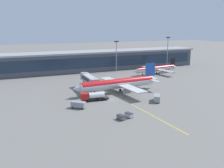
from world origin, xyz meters
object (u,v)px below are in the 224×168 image
object	(u,v)px
baggage_cart_0	(121,117)
baggage_cart_1	(129,115)
commuter_jet_far	(156,69)
lavatory_truck	(157,98)
main_airliner	(119,83)
crew_van	(79,104)
fuel_tanker	(93,96)

from	to	relation	value
baggage_cart_0	baggage_cart_1	world-z (taller)	same
commuter_jet_far	lavatory_truck	bearing A→B (deg)	-123.53
lavatory_truck	baggage_cart_0	distance (m)	23.96
lavatory_truck	commuter_jet_far	bearing A→B (deg)	56.47
baggage_cart_1	main_airliner	bearing A→B (deg)	70.35
baggage_cart_1	lavatory_truck	bearing A→B (deg)	31.91
crew_van	lavatory_truck	distance (m)	29.56
main_airliner	baggage_cart_1	distance (m)	31.01
lavatory_truck	baggage_cart_0	size ratio (longest dim) A/B	2.06
main_airliner	baggage_cart_1	bearing A→B (deg)	-109.65
main_airliner	commuter_jet_far	bearing A→B (deg)	38.04
crew_van	lavatory_truck	xyz separation A→B (m)	(29.27, -4.18, 0.11)
baggage_cart_0	main_airliner	bearing A→B (deg)	65.73
lavatory_truck	baggage_cart_1	xyz separation A→B (m)	(-17.72, -11.03, -0.64)
crew_van	baggage_cart_1	world-z (taller)	crew_van
fuel_tanker	baggage_cart_1	bearing A→B (deg)	-79.25
fuel_tanker	lavatory_truck	size ratio (longest dim) A/B	1.80
main_airliner	baggage_cart_1	size ratio (longest dim) A/B	14.07
fuel_tanker	crew_van	xyz separation A→B (m)	(-7.46, -6.32, -0.43)
commuter_jet_far	main_airliner	bearing A→B (deg)	-141.96
main_airliner	commuter_jet_far	world-z (taller)	main_airliner
main_airliner	crew_van	distance (m)	26.05
main_airliner	crew_van	bearing A→B (deg)	-147.73
baggage_cart_0	baggage_cart_1	distance (m)	3.20
lavatory_truck	baggage_cart_0	bearing A→B (deg)	-150.35
fuel_tanker	baggage_cart_0	world-z (taller)	fuel_tanker
baggage_cart_0	commuter_jet_far	bearing A→B (deg)	48.83
baggage_cart_1	fuel_tanker	bearing A→B (deg)	100.75
baggage_cart_0	commuter_jet_far	xyz separation A→B (m)	(53.53, 61.21, 2.17)
fuel_tanker	baggage_cart_1	xyz separation A→B (m)	(4.09, -21.53, -0.96)
fuel_tanker	commuter_jet_far	xyz separation A→B (m)	(54.52, 38.86, 1.21)
main_airliner	fuel_tanker	bearing A→B (deg)	-152.52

